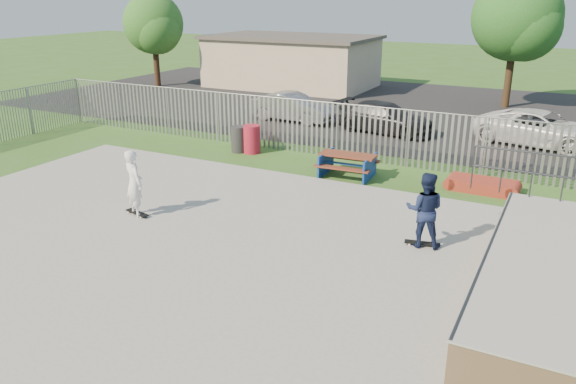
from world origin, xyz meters
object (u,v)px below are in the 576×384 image
at_px(picnic_table, 347,165).
at_px(car_silver, 292,107).
at_px(skater_white, 134,183).
at_px(skater_navy, 425,210).
at_px(car_dark, 385,118).
at_px(tree_mid, 517,17).
at_px(trash_bin_grey, 239,139).
at_px(trash_bin_red, 252,139).
at_px(funbox, 482,185).
at_px(car_white, 540,128).
at_px(tree_left, 153,24).

height_order(picnic_table, car_silver, car_silver).
bearing_deg(skater_white, skater_navy, -144.38).
height_order(car_dark, tree_mid, tree_mid).
bearing_deg(trash_bin_grey, skater_white, -80.19).
bearing_deg(trash_bin_red, funbox, -3.44).
relative_size(car_silver, car_white, 0.81).
bearing_deg(picnic_table, car_white, 50.46).
xyz_separation_m(picnic_table, funbox, (4.21, 0.55, -0.21)).
xyz_separation_m(funbox, trash_bin_grey, (-9.02, 0.41, 0.31)).
bearing_deg(car_silver, picnic_table, -138.07).
bearing_deg(skater_navy, skater_white, 0.58).
bearing_deg(skater_white, tree_mid, -84.22).
distance_m(funbox, car_dark, 7.81).
relative_size(funbox, trash_bin_grey, 1.87).
relative_size(car_dark, tree_mid, 0.65).
bearing_deg(picnic_table, skater_white, -123.51).
bearing_deg(car_white, tree_left, 90.84).
xyz_separation_m(trash_bin_grey, tree_mid, (7.85, 13.95, 4.10)).
xyz_separation_m(picnic_table, skater_white, (-3.58, -6.11, 0.65)).
bearing_deg(car_white, tree_mid, 28.99).
bearing_deg(trash_bin_red, picnic_table, -13.89).
bearing_deg(car_silver, car_white, -84.56).
height_order(car_silver, car_white, car_white).
height_order(trash_bin_red, car_white, car_white).
distance_m(car_dark, skater_navy, 11.91).
xyz_separation_m(trash_bin_grey, car_white, (10.09, 6.21, 0.21)).
distance_m(trash_bin_grey, car_dark, 6.79).
bearing_deg(car_white, picnic_table, 156.41).
height_order(car_dark, skater_navy, skater_navy).
distance_m(funbox, car_white, 6.73).
xyz_separation_m(trash_bin_grey, skater_navy, (8.47, -5.49, 0.55)).
xyz_separation_m(picnic_table, tree_mid, (3.05, 14.91, 4.20)).
distance_m(picnic_table, skater_white, 7.11).
xyz_separation_m(car_white, skater_navy, (-1.62, -11.69, 0.35)).
relative_size(funbox, skater_navy, 1.03).
relative_size(picnic_table, tree_left, 0.33).
bearing_deg(tree_mid, car_silver, -135.85).
bearing_deg(skater_navy, trash_bin_red, -46.81).
bearing_deg(funbox, skater_white, -138.36).
height_order(funbox, tree_mid, tree_mid).
height_order(tree_left, skater_navy, tree_left).
xyz_separation_m(trash_bin_grey, skater_white, (1.22, -7.07, 0.55)).
relative_size(car_dark, skater_white, 2.46).
height_order(car_dark, skater_white, skater_white).
distance_m(trash_bin_red, tree_left, 17.91).
relative_size(car_white, tree_mid, 0.72).
bearing_deg(funbox, car_silver, 148.69).
height_order(car_white, tree_left, tree_left).
xyz_separation_m(car_silver, car_white, (10.72, 0.49, 0.02)).
bearing_deg(skater_white, tree_left, -28.39).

